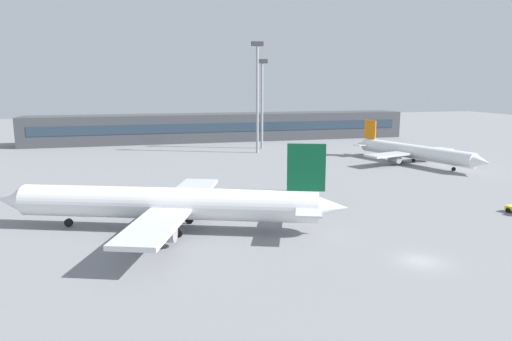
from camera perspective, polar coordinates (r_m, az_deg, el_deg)
The scene contains 6 objects.
ground_plane at distance 87.56m, azimuth 4.86°, elevation -1.70°, with size 400.00×400.00×0.00m, color gray.
terminal_building at distance 156.02m, azimuth -4.01°, elevation 5.36°, with size 125.41×12.13×9.00m.
airplane_near at distance 60.58m, azimuth -11.14°, elevation -4.01°, with size 44.48×31.85×11.44m.
airplane_mid at distance 115.42m, azimuth 18.93°, elevation 2.18°, with size 26.45×37.18×9.39m.
floodlight_tower_west at distance 126.33m, azimuth 0.17°, elevation 9.83°, with size 3.20×0.80×29.73m.
floodlight_tower_east at distance 135.46m, azimuth 0.74°, elevation 8.99°, with size 3.20×0.80×25.68m.
Camera 1 is at (-28.79, -40.60, 18.48)m, focal length 32.48 mm.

